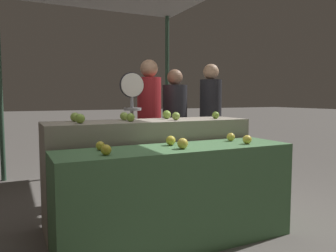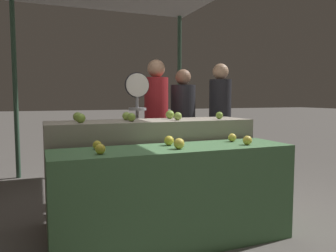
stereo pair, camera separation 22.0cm
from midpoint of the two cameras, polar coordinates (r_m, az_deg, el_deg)
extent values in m
plane|color=#66605B|center=(2.96, -0.58, -19.82)|extent=(60.00, 60.00, 0.00)
cylinder|color=#33513D|center=(5.46, -28.27, 5.50)|extent=(0.07, 0.07, 2.69)
cylinder|color=#33513D|center=(6.00, -1.21, 5.99)|extent=(0.07, 0.07, 2.69)
cube|color=#4C7A4C|center=(2.81, -0.58, -12.11)|extent=(2.02, 0.55, 0.83)
cube|color=gray|center=(3.32, -5.06, -7.79)|extent=(2.02, 0.55, 1.02)
sphere|color=gold|center=(2.40, -13.34, -4.07)|extent=(0.08, 0.08, 0.08)
sphere|color=yellow|center=(2.61, 0.16, -3.07)|extent=(0.09, 0.09, 0.09)
sphere|color=yellow|center=(2.95, 11.56, -2.33)|extent=(0.08, 0.08, 0.08)
sphere|color=gold|center=(2.62, -14.09, -3.38)|extent=(0.07, 0.07, 0.07)
sphere|color=gold|center=(2.81, -1.78, -2.56)|extent=(0.08, 0.08, 0.08)
sphere|color=yellow|center=(3.12, 8.91, -1.91)|extent=(0.08, 0.08, 0.08)
sphere|color=#84AD3D|center=(2.96, -17.15, 1.23)|extent=(0.08, 0.08, 0.08)
sphere|color=#84AD3D|center=(3.08, -8.59, 1.49)|extent=(0.08, 0.08, 0.08)
sphere|color=#8EB247|center=(3.24, -0.56, 1.72)|extent=(0.08, 0.08, 0.08)
sphere|color=#7AA338|center=(3.47, 6.51, 1.88)|extent=(0.08, 0.08, 0.08)
sphere|color=#8EB247|center=(3.18, -17.80, 1.47)|extent=(0.09, 0.09, 0.09)
sphere|color=#8EB247|center=(3.26, -9.58, 1.68)|extent=(0.08, 0.08, 0.08)
sphere|color=#84AD3D|center=(3.44, -2.05, 1.99)|extent=(0.09, 0.09, 0.09)
cylinder|color=#99999E|center=(3.81, -7.90, -3.16)|extent=(0.04, 0.04, 1.41)
cylinder|color=black|center=(3.77, -8.00, 7.08)|extent=(0.29, 0.01, 0.29)
cylinder|color=silver|center=(3.75, -7.93, 7.09)|extent=(0.27, 0.02, 0.27)
cylinder|color=#99999E|center=(3.75, -7.89, 4.00)|extent=(0.01, 0.01, 0.14)
cylinder|color=#99999E|center=(3.75, -7.88, 2.93)|extent=(0.20, 0.20, 0.03)
cube|color=#2D2D38|center=(4.30, -4.72, -6.31)|extent=(0.26, 0.20, 0.80)
cylinder|color=maroon|center=(4.22, -4.79, 3.70)|extent=(0.39, 0.39, 0.70)
sphere|color=tan|center=(4.23, -4.84, 9.95)|extent=(0.23, 0.23, 0.23)
cube|color=#2D2D38|center=(4.58, -0.20, -5.88)|extent=(0.30, 0.26, 0.76)
cylinder|color=#232328|center=(4.50, -0.21, 2.97)|extent=(0.46, 0.46, 0.66)
sphere|color=#936B51|center=(4.51, -0.21, 8.51)|extent=(0.21, 0.21, 0.21)
cube|color=#2D2D38|center=(4.88, 6.05, -4.95)|extent=(0.26, 0.20, 0.80)
cylinder|color=#232328|center=(4.81, 6.13, 3.88)|extent=(0.38, 0.38, 0.70)
sphere|color=tan|center=(4.83, 6.18, 9.37)|extent=(0.23, 0.23, 0.23)
camera|label=1|loc=(0.11, -92.11, -0.18)|focal=35.00mm
camera|label=2|loc=(0.11, 87.89, 0.18)|focal=35.00mm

